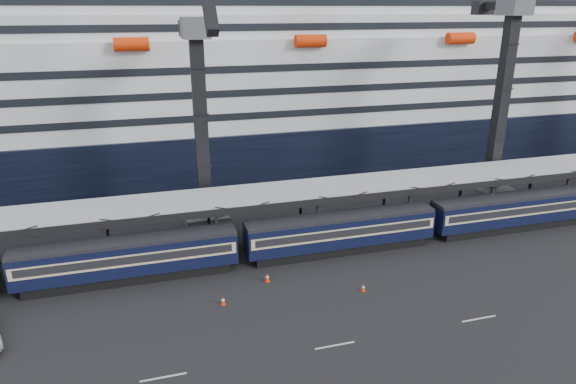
% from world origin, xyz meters
% --- Properties ---
extents(ground, '(260.00, 260.00, 0.00)m').
position_xyz_m(ground, '(0.00, 0.00, 0.00)').
color(ground, black).
rests_on(ground, ground).
extents(train, '(133.05, 3.00, 4.05)m').
position_xyz_m(train, '(-4.65, 10.00, 2.20)').
color(train, black).
rests_on(train, ground).
extents(canopy, '(130.00, 6.25, 5.53)m').
position_xyz_m(canopy, '(0.00, 14.00, 5.25)').
color(canopy, '#A1A3A9').
rests_on(canopy, ground).
extents(cruise_ship, '(214.09, 28.84, 34.00)m').
position_xyz_m(cruise_ship, '(-1.08, 45.99, 12.34)').
color(cruise_ship, black).
rests_on(cruise_ship, ground).
extents(crane_dark_near, '(4.50, 17.75, 35.08)m').
position_xyz_m(crane_dark_near, '(-20.00, 18.59, 11.93)').
color(crane_dark_near, '#4C4E54').
rests_on(crane_dark_near, ground).
extents(crane_dark_mid, '(4.50, 18.24, 39.64)m').
position_xyz_m(crane_dark_mid, '(15.00, 17.59, 13.36)').
color(crane_dark_mid, '#4C4E54').
rests_on(crane_dark_mid, ground).
extents(traffic_cone_b, '(0.37, 0.37, 0.74)m').
position_xyz_m(traffic_cone_b, '(-20.78, 3.65, 0.37)').
color(traffic_cone_b, '#F33207').
rests_on(traffic_cone_b, ground).
extents(traffic_cone_c, '(0.41, 0.41, 0.82)m').
position_xyz_m(traffic_cone_c, '(-16.40, 6.27, 0.40)').
color(traffic_cone_c, '#F33207').
rests_on(traffic_cone_c, ground).
extents(traffic_cone_d, '(0.34, 0.34, 0.68)m').
position_xyz_m(traffic_cone_d, '(-8.93, 2.38, 0.34)').
color(traffic_cone_d, '#F33207').
rests_on(traffic_cone_d, ground).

